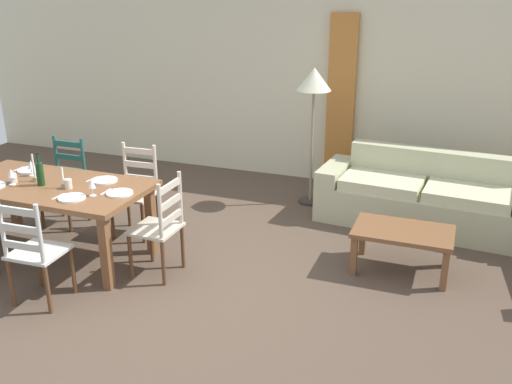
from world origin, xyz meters
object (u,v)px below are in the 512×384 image
wine_bottle (40,173)px  coffee_table (403,236)px  wine_glass_near_left (11,174)px  dining_chair_head_east (160,227)px  coffee_cup_primary (68,184)px  couch (424,199)px  wine_glass_near_right (92,184)px  dining_table (51,192)px  coffee_cup_secondary (13,178)px  dining_chair_far_right (136,191)px  dining_chair_far_left (65,182)px  wine_glass_far_left (31,165)px  standing_lamp (314,88)px  dining_chair_near_right (34,251)px

wine_bottle → coffee_table: bearing=15.6°
wine_glass_near_left → coffee_table: 3.71m
dining_chair_head_east → coffee_cup_primary: bearing=-176.1°
dining_chair_head_east → couch: (2.15, 2.05, -0.19)m
wine_glass_near_right → dining_table: bearing=168.0°
coffee_cup_secondary → couch: 4.28m
dining_chair_far_right → coffee_table: 2.77m
dining_chair_far_right → coffee_cup_primary: size_ratio=10.67×
dining_chair_far_left → coffee_table: bearing=2.1°
dining_chair_far_right → wine_bottle: bearing=-121.8°
wine_bottle → wine_glass_far_left: 0.33m
dining_chair_head_east → coffee_table: (2.06, 0.83, -0.12)m
dining_chair_head_east → wine_bottle: 1.28m
dining_chair_head_east → wine_glass_near_right: 0.72m
wine_glass_far_left → standing_lamp: standing_lamp is taller
coffee_cup_secondary → wine_glass_near_left: bearing=-56.2°
wine_glass_near_right → coffee_cup_primary: size_ratio=1.79×
wine_glass_far_left → coffee_cup_primary: (0.57, -0.17, -0.07)m
dining_chair_head_east → coffee_cup_primary: dining_chair_head_east is taller
couch → coffee_table: bearing=-94.4°
dining_table → wine_glass_near_left: bearing=-155.3°
wine_glass_near_right → dining_chair_far_left: bearing=139.7°
wine_glass_near_right → couch: (2.74, 2.20, -0.57)m
wine_glass_far_left → couch: wine_glass_far_left is taller
wine_glass_far_left → couch: size_ratio=0.07×
wine_bottle → wine_glass_near_right: 0.63m
coffee_cup_secondary → dining_chair_near_right: bearing=-41.2°
dining_chair_far_left → coffee_table: (3.64, 0.14, -0.12)m
wine_glass_far_left → wine_bottle: bearing=-35.1°
dining_chair_near_right → coffee_cup_secondary: (-0.79, 0.69, 0.32)m
coffee_cup_secondary → couch: size_ratio=0.04×
coffee_cup_primary → coffee_cup_secondary: (-0.60, -0.05, 0.00)m
wine_bottle → standing_lamp: standing_lamp is taller
wine_glass_far_left → wine_glass_near_right: bearing=-16.2°
dining_chair_far_left → wine_glass_near_left: (0.11, -0.87, 0.38)m
standing_lamp → coffee_cup_primary: bearing=-126.7°
coffee_table → standing_lamp: 2.16m
wine_bottle → wine_glass_far_left: bearing=144.9°
wine_glass_near_right → dining_chair_near_right: bearing=-101.8°
dining_chair_head_east → standing_lamp: 2.55m
coffee_table → dining_chair_near_right: bearing=-149.5°
coffee_cup_primary → wine_glass_near_left: bearing=-169.4°
wine_glass_near_right → coffee_table: wine_glass_near_right is taller
wine_glass_far_left → standing_lamp: 3.16m
dining_table → wine_glass_far_left: 0.40m
dining_chair_far_right → coffee_cup_secondary: size_ratio=10.67×
dining_chair_head_east → dining_table: bearing=-178.8°
coffee_cup_secondary → couch: bearing=30.6°
dining_chair_far_right → coffee_cup_secondary: dining_chair_far_right is taller
dining_chair_far_right → wine_glass_near_left: dining_chair_far_right is taller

